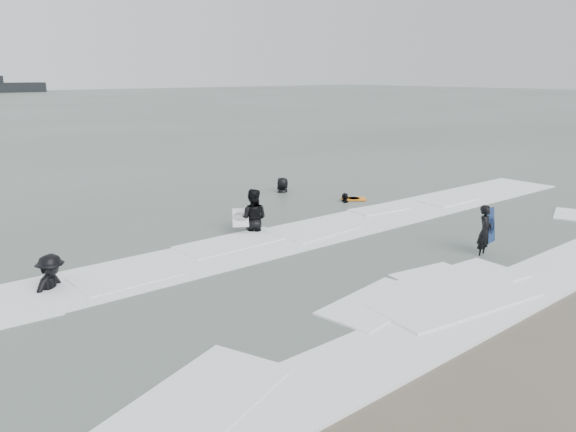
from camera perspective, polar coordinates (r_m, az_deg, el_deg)
ground at (r=12.68m, az=14.58°, el=-9.22°), size 320.00×320.00×0.00m
surfer_centre at (r=16.56m, az=19.17°, el=-3.93°), size 0.61×0.47×1.49m
surfer_wading at (r=17.97m, az=-3.57°, el=-1.71°), size 1.21×1.21×1.98m
surfer_breaker at (r=14.34m, az=-22.78°, el=-7.11°), size 1.31×1.19×1.77m
surfer_right_near at (r=22.06m, az=5.80°, el=1.28°), size 0.94×0.90×1.57m
surfer_right_far at (r=23.80m, az=-0.56°, el=2.33°), size 1.06×1.01×1.83m
surf_foam at (r=14.96m, az=3.15°, el=-4.90°), size 30.03×9.06×0.09m
bodyboards at (r=18.65m, az=6.77°, el=0.40°), size 7.10×7.71×1.25m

